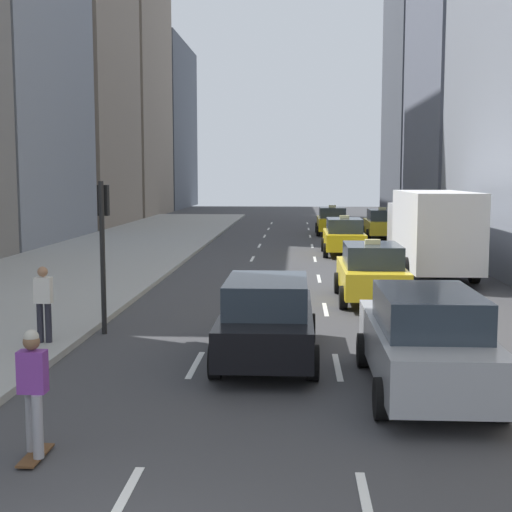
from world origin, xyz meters
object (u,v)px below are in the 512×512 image
taxi_third (344,236)px  taxi_fourth (382,224)px  taxi_second (332,221)px  pedestrian_mid_block (44,300)px  skateboarder (33,388)px  sedan_black_near (425,340)px  sedan_silver_behind (267,318)px  traffic_light_pole (103,232)px  taxi_lead (371,272)px  box_truck (430,229)px

taxi_third → taxi_fourth: (2.80, 8.85, 0.00)m
taxi_second → pedestrian_mid_block: size_ratio=2.67×
taxi_second → taxi_third: bearing=-90.0°
taxi_fourth → pedestrian_mid_block: (-10.43, -27.69, 0.19)m
taxi_second → skateboarder: (-5.65, -36.29, 0.08)m
sedan_black_near → sedan_silver_behind: size_ratio=1.03×
pedestrian_mid_block → sedan_black_near: bearing=-19.0°
pedestrian_mid_block → traffic_light_pole: 2.30m
sedan_silver_behind → pedestrian_mid_block: (-4.83, 0.63, 0.20)m
taxi_lead → taxi_third: size_ratio=1.00×
box_truck → traffic_light_pole: (-9.55, -10.63, 0.70)m
taxi_second → traffic_light_pole: 29.58m
sedan_black_near → taxi_fourth: bearing=84.7°
taxi_third → taxi_fourth: bearing=72.5°
skateboarder → taxi_second: bearing=81.2°
sedan_black_near → traffic_light_pole: size_ratio=1.38×
sedan_silver_behind → sedan_black_near: bearing=-35.6°
sedan_silver_behind → pedestrian_mid_block: size_ratio=2.90×
taxi_lead → taxi_third: (0.00, 12.51, 0.00)m
taxi_second → taxi_fourth: (2.80, -2.71, 0.00)m
sedan_black_near → box_truck: (2.80, 14.90, 0.79)m
taxi_lead → box_truck: bearing=64.8°
taxi_third → sedan_black_near: bearing=-90.0°
taxi_lead → taxi_second: 24.08m
taxi_second → box_truck: 18.36m
taxi_lead → taxi_fourth: (2.80, 21.37, 0.00)m
box_truck → taxi_lead: bearing=-115.2°
taxi_fourth → skateboarder: 34.62m
taxi_third → skateboarder: size_ratio=2.52×
taxi_fourth → traffic_light_pole: 27.78m
sedan_silver_behind → traffic_light_pole: bearing=150.1°
traffic_light_pole → taxi_fourth: bearing=69.9°
box_truck → skateboarder: bearing=-114.9°
taxi_lead → pedestrian_mid_block: taxi_lead is taller
box_truck → taxi_fourth: bearing=90.0°
taxi_lead → traffic_light_pole: (-6.75, -4.68, 1.53)m
sedan_black_near → traffic_light_pole: bearing=147.7°
taxi_third → pedestrian_mid_block: taxi_third is taller
taxi_third → sedan_silver_behind: size_ratio=0.92×
taxi_second → sedan_black_near: taxi_second is taller
sedan_silver_behind → traffic_light_pole: traffic_light_pole is taller
taxi_third → sedan_silver_behind: 19.66m
sedan_black_near → box_truck: box_truck is taller
taxi_third → pedestrian_mid_block: 20.32m
box_truck → pedestrian_mid_block: 16.12m
taxi_second → box_truck: bearing=-81.2°
taxi_third → sedan_silver_behind: (-2.80, -19.46, -0.01)m
sedan_black_near → taxi_third: bearing=90.0°
box_truck → traffic_light_pole: size_ratio=2.33×
taxi_second → skateboarder: 36.73m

